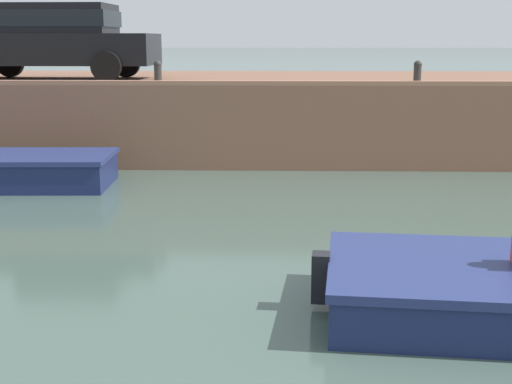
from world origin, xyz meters
TOP-DOWN VIEW (x-y plane):
  - ground_plane at (0.00, 5.87)m, footprint 400.00×400.00m
  - far_quay_wall at (0.00, 14.74)m, footprint 60.00×6.00m
  - far_wall_coping at (0.00, 11.86)m, footprint 60.00×0.24m
  - car_left_inner_black at (-4.52, 13.73)m, footprint 4.27×1.98m
  - mooring_bollard_mid at (-2.12, 11.99)m, footprint 0.15×0.15m
  - mooring_bollard_east at (2.67, 11.99)m, footprint 0.15×0.15m

SIDE VIEW (x-z plane):
  - ground_plane at x=0.00m, z-range 0.00..0.00m
  - far_quay_wall at x=0.00m, z-range 0.00..1.58m
  - far_wall_coping at x=0.00m, z-range 1.58..1.66m
  - mooring_bollard_mid at x=-2.12m, z-range 1.60..2.04m
  - mooring_bollard_east at x=2.67m, z-range 1.60..2.04m
  - car_left_inner_black at x=-4.52m, z-range 1.66..3.20m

